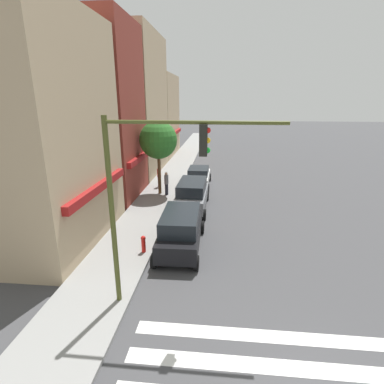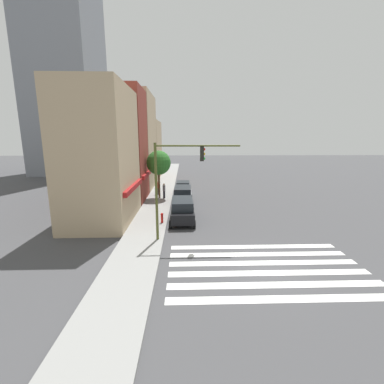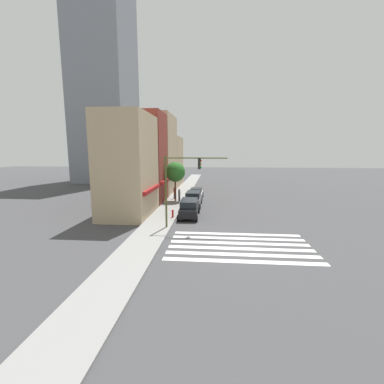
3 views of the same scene
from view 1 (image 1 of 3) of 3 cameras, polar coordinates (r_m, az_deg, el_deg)
storefront_row at (r=28.21m, az=-12.72°, el=14.26°), size 34.34×5.30×13.21m
traffic_signal at (r=9.73m, az=-8.38°, el=1.71°), size 0.32×5.64×6.78m
suv_black at (r=15.03m, az=-2.17°, el=-7.12°), size 4.74×2.12×1.94m
suv_grey at (r=20.41m, az=0.02°, el=-0.39°), size 4.74×2.12×1.94m
sedan_white at (r=25.87m, az=1.25°, el=3.01°), size 4.41×2.02×1.59m
pedestrian_red_jacket at (r=25.13m, az=-6.27°, el=3.02°), size 0.32×0.32×1.77m
pedestrian_grey_coat at (r=23.01m, az=-4.89°, el=1.72°), size 0.32×0.32×1.77m
fire_hydrant at (r=14.78m, az=-9.24°, el=-9.59°), size 0.24×0.24×0.84m
street_tree at (r=22.73m, az=-6.44°, el=9.78°), size 2.82×2.82×5.58m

